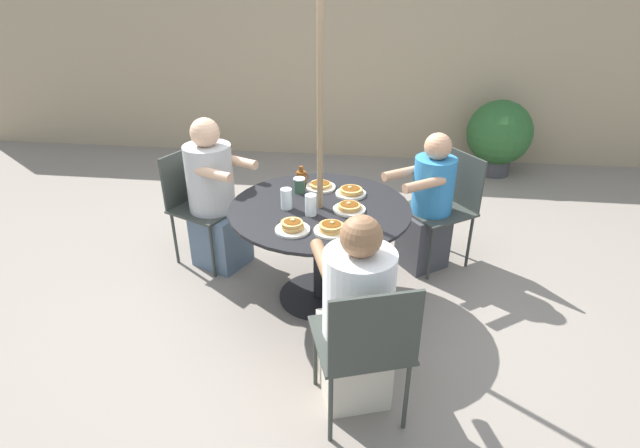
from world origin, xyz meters
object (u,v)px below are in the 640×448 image
(syrup_bottle, at_px, (301,177))
(coffee_cup, at_px, (299,185))
(patio_chair_south, at_px, (446,201))
(pancake_plate_a, at_px, (292,227))
(patio_chair_east, at_px, (366,342))
(pancake_plate_b, at_px, (351,192))
(pancake_plate_c, at_px, (349,208))
(potted_shrub, at_px, (499,135))
(diner_south, at_px, (428,207))
(diner_north, at_px, (215,201))
(drinking_glass_b, at_px, (286,199))
(patio_chair_north, at_px, (198,199))
(pancake_plate_e, at_px, (321,186))
(patio_table, at_px, (320,226))
(drinking_glass_a, at_px, (311,205))
(pancake_plate_d, at_px, (331,228))
(diner_east, at_px, (356,320))

(syrup_bottle, xyz_separation_m, coffee_cup, (0.01, -0.14, -0.00))
(patio_chair_south, height_order, pancake_plate_a, patio_chair_south)
(patio_chair_east, height_order, pancake_plate_b, patio_chair_east)
(pancake_plate_c, height_order, potted_shrub, potted_shrub)
(diner_south, bearing_deg, patio_chair_east, 130.14)
(diner_north, relative_size, diner_south, 1.09)
(patio_chair_east, relative_size, potted_shrub, 1.05)
(drinking_glass_b, bearing_deg, diner_north, 146.49)
(syrup_bottle, bearing_deg, patio_chair_north, 174.12)
(patio_chair_east, height_order, patio_chair_south, same)
(pancake_plate_c, bearing_deg, diner_south, 45.23)
(diner_north, relative_size, pancake_plate_e, 5.55)
(patio_chair_north, bearing_deg, patio_table, 90.00)
(diner_south, relative_size, pancake_plate_b, 5.09)
(drinking_glass_a, relative_size, potted_shrub, 0.16)
(pancake_plate_a, relative_size, pancake_plate_d, 1.00)
(patio_table, xyz_separation_m, pancake_plate_b, (0.19, 0.22, 0.17))
(diner_north, height_order, pancake_plate_c, diner_north)
(pancake_plate_b, distance_m, pancake_plate_c, 0.25)
(patio_table, relative_size, diner_north, 1.02)
(diner_east, xyz_separation_m, pancake_plate_b, (-0.11, 1.11, 0.23))
(pancake_plate_b, height_order, drinking_glass_b, drinking_glass_b)
(drinking_glass_b, distance_m, potted_shrub, 3.29)
(patio_table, distance_m, syrup_bottle, 0.46)
(patio_table, height_order, pancake_plate_a, pancake_plate_a)
(patio_table, relative_size, diner_east, 1.07)
(patio_chair_south, height_order, coffee_cup, patio_chair_south)
(patio_table, relative_size, pancake_plate_e, 5.69)
(patio_chair_east, relative_size, coffee_cup, 8.37)
(patio_chair_north, height_order, pancake_plate_d, patio_chair_north)
(diner_north, bearing_deg, pancake_plate_c, 92.75)
(pancake_plate_b, bearing_deg, potted_shrub, 58.13)
(patio_chair_south, relative_size, coffee_cup, 8.37)
(patio_chair_south, bearing_deg, pancake_plate_b, 84.97)
(pancake_plate_e, bearing_deg, patio_chair_north, 171.94)
(diner_east, bearing_deg, pancake_plate_c, 78.27)
(diner_north, relative_size, potted_shrub, 1.40)
(diner_south, relative_size, pancake_plate_e, 5.09)
(drinking_glass_b, bearing_deg, potted_shrub, 54.59)
(coffee_cup, bearing_deg, pancake_plate_c, -34.18)
(diner_south, bearing_deg, pancake_plate_b, 83.62)
(pancake_plate_a, bearing_deg, patio_chair_east, -56.03)
(pancake_plate_c, relative_size, syrup_bottle, 1.53)
(patio_chair_east, bearing_deg, drinking_glass_a, 94.48)
(drinking_glass_a, bearing_deg, pancake_plate_d, -54.12)
(pancake_plate_b, bearing_deg, patio_chair_east, -82.62)
(patio_chair_north, bearing_deg, pancake_plate_b, 103.25)
(diner_north, bearing_deg, pancake_plate_b, 105.42)
(syrup_bottle, height_order, drinking_glass_b, syrup_bottle)
(diner_south, bearing_deg, syrup_bottle, 65.13)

